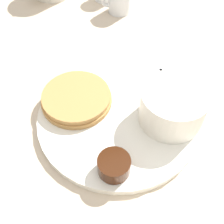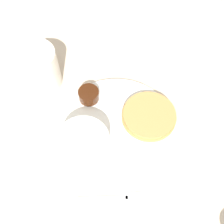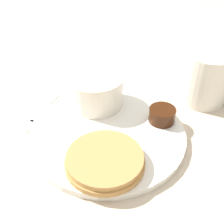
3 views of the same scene
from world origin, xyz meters
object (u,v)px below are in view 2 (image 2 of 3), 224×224
Objects in this scene: bowl at (84,145)px; coffee_mug at (39,68)px; plate at (116,130)px; fork at (119,198)px.

bowl is 0.22m from coffee_mug.
bowl is 0.89× the size of coffee_mug.
coffee_mug is at bearing 148.78° from bowl.
plate is at bearing -9.18° from coffee_mug.
plate is 2.58× the size of bowl.
bowl is 0.12m from fork.
bowl reaches higher than plate.
coffee_mug is (-0.19, 0.11, 0.01)m from bowl.
bowl is at bearing -113.43° from plate.
bowl is (-0.03, -0.08, 0.04)m from plate.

